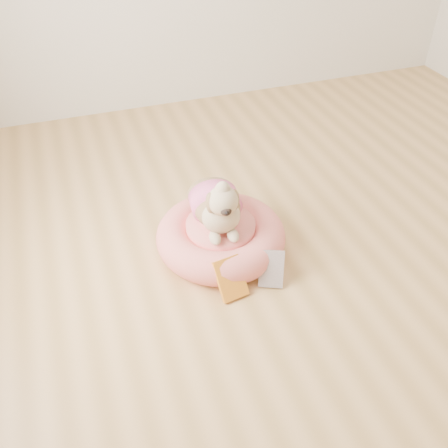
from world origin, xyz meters
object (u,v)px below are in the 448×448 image
object	(u,v)px
book_white	(271,269)
book_yellow	(231,278)
dog	(217,195)
pet_bed	(221,236)

from	to	relation	value
book_white	book_yellow	bearing A→B (deg)	-154.86
dog	book_white	xyz separation A→B (m)	(0.16, -0.31, -0.25)
book_yellow	dog	bearing A→B (deg)	72.55
dog	book_white	size ratio (longest dim) A/B	2.47
pet_bed	dog	distance (m)	0.25
pet_bed	book_yellow	size ratio (longest dim) A/B	3.35
pet_bed	dog	world-z (taller)	dog
book_yellow	book_white	size ratio (longest dim) A/B	1.10
pet_bed	book_yellow	bearing A→B (deg)	-100.68
pet_bed	dog	xyz separation A→B (m)	(-0.01, 0.01, 0.25)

